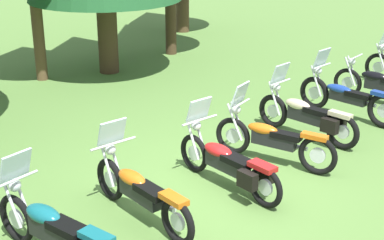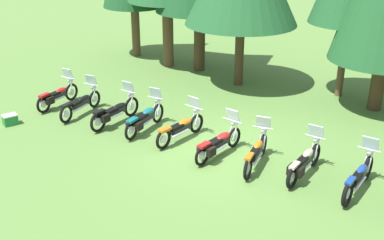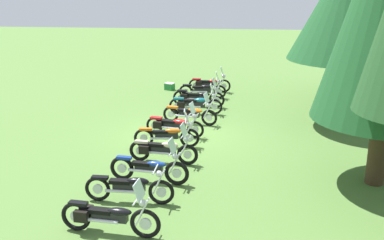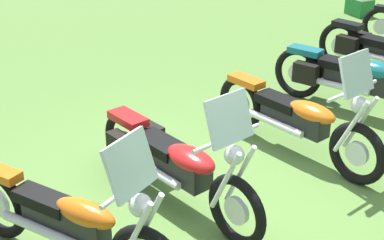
{
  "view_description": "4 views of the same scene",
  "coord_description": "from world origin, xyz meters",
  "views": [
    {
      "loc": [
        -6.8,
        -4.91,
        4.33
      ],
      "look_at": [
        0.45,
        0.78,
        0.83
      ],
      "focal_mm": 54.61,
      "sensor_mm": 36.0,
      "label": 1
    },
    {
      "loc": [
        5.81,
        -12.44,
        6.98
      ],
      "look_at": [
        -1.02,
        0.18,
        0.82
      ],
      "focal_mm": 45.97,
      "sensor_mm": 36.0,
      "label": 2
    },
    {
      "loc": [
        16.2,
        2.17,
        5.57
      ],
      "look_at": [
        0.13,
        0.46,
        0.65
      ],
      "focal_mm": 42.81,
      "sensor_mm": 36.0,
      "label": 3
    },
    {
      "loc": [
        3.78,
        2.82,
        3.15
      ],
      "look_at": [
        0.12,
        0.01,
        0.95
      ],
      "focal_mm": 54.85,
      "sensor_mm": 36.0,
      "label": 4
    }
  ],
  "objects": [
    {
      "name": "motorcycle_5",
      "position": [
        0.11,
        -0.23,
        0.46
      ],
      "size": [
        0.89,
        2.25,
        1.34
      ],
      "rotation": [
        0.0,
        0.0,
        1.37
      ],
      "color": "black",
      "rests_on": "ground_plane"
    },
    {
      "name": "motorcycle_3",
      "position": [
        -2.9,
        0.27,
        0.48
      ],
      "size": [
        0.6,
        2.33,
        1.35
      ],
      "rotation": [
        0.0,
        0.0,
        1.57
      ],
      "color": "black",
      "rests_on": "ground_plane"
    },
    {
      "name": "motorcycle_8",
      "position": [
        4.29,
        -0.31,
        0.45
      ],
      "size": [
        0.63,
        2.36,
        1.37
      ],
      "rotation": [
        0.0,
        0.0,
        1.45
      ],
      "color": "black",
      "rests_on": "ground_plane"
    },
    {
      "name": "motorcycle_6",
      "position": [
        1.36,
        -0.25,
        0.46
      ],
      "size": [
        0.61,
        2.28,
        1.35
      ],
      "rotation": [
        0.0,
        0.0,
        1.67
      ],
      "color": "black",
      "rests_on": "ground_plane"
    },
    {
      "name": "motorcycle_7",
      "position": [
        2.77,
        -0.2,
        0.46
      ],
      "size": [
        0.67,
        2.27,
        1.35
      ],
      "rotation": [
        0.0,
        0.0,
        1.46
      ],
      "color": "black",
      "rests_on": "ground_plane"
    },
    {
      "name": "motorcycle_9",
      "position": [
        5.58,
        -0.58,
        0.45
      ],
      "size": [
        0.66,
        2.38,
        1.0
      ],
      "rotation": [
        0.0,
        0.0,
        1.56
      ],
      "color": "black",
      "rests_on": "ground_plane"
    },
    {
      "name": "motorcycle_4",
      "position": [
        -1.45,
        0.24,
        0.45
      ],
      "size": [
        0.81,
        2.27,
        1.34
      ],
      "rotation": [
        0.0,
        0.0,
        1.37
      ],
      "color": "black",
      "rests_on": "ground_plane"
    },
    {
      "name": "ground_plane",
      "position": [
        0.0,
        0.0,
        0.0
      ],
      "size": [
        80.0,
        80.0,
        0.0
      ],
      "primitive_type": "plane",
      "color": "#547A38"
    }
  ]
}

